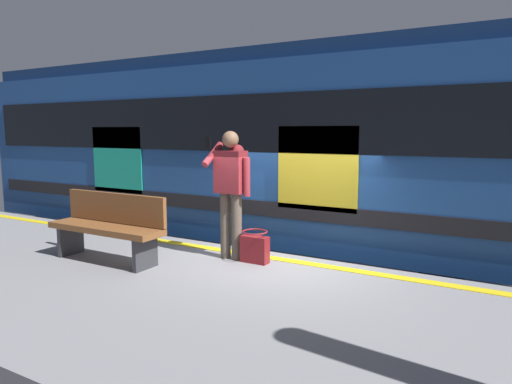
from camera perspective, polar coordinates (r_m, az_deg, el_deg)
The scene contains 9 objects.
ground_plane at distance 6.95m, azimuth 2.98°, elevation -16.44°, with size 24.18×24.18×0.00m, color #3D3D3F.
platform at distance 5.23m, azimuth -7.04°, elevation -18.34°, with size 14.74×3.86×1.11m, color gray.
safety_line at distance 6.32m, azimuth 1.82°, elevation -8.21°, with size 14.45×0.16×0.01m, color yellow.
track_rail_near at distance 8.06m, azimuth 7.38°, elevation -12.41°, with size 19.16×0.08×0.16m, color slate.
track_rail_far at distance 9.34m, azimuth 10.78°, elevation -9.65°, with size 19.16×0.08×0.16m, color slate.
train_carriage at distance 8.98m, azimuth -0.88°, elevation 5.77°, with size 11.65×3.01×4.00m.
passenger at distance 6.11m, azimuth -3.13°, elevation 1.03°, with size 0.57×0.55×1.73m.
handbag at distance 6.06m, azimuth -0.16°, elevation -6.97°, with size 0.38×0.34×0.43m.
bench at distance 6.41m, azimuth -17.95°, elevation -3.85°, with size 1.75×0.44×0.90m.
Camera 1 is at (-2.83, 5.68, 2.84)m, focal length 31.97 mm.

